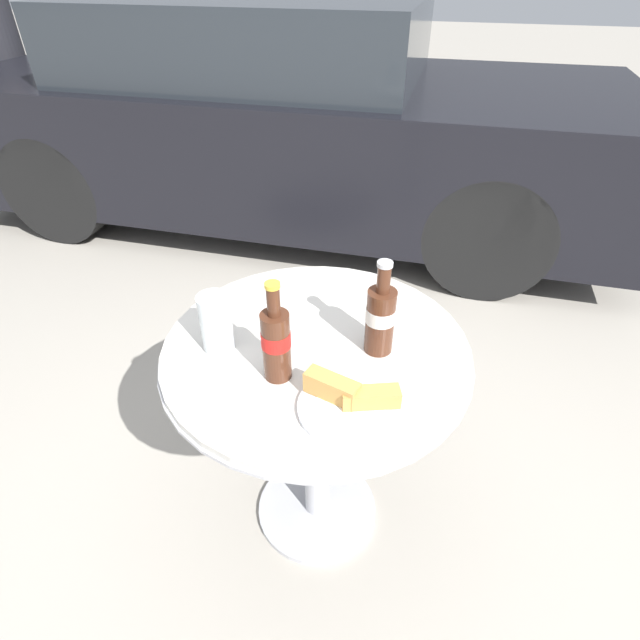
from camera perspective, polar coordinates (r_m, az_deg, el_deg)
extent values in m
plane|color=#A8A093|center=(1.85, -0.33, -20.78)|extent=(30.00, 30.00, 0.00)
cylinder|color=#B7B7BC|center=(1.84, -0.33, -20.61)|extent=(0.40, 0.40, 0.02)
cylinder|color=#B7B7BC|center=(1.55, -0.38, -13.41)|extent=(0.08, 0.08, 0.70)
cylinder|color=#B7B7BC|center=(1.31, -0.44, -3.65)|extent=(0.81, 0.81, 0.01)
cylinder|color=beige|center=(1.30, -0.44, -3.14)|extent=(0.79, 0.79, 0.02)
cylinder|color=#4C2819|center=(1.23, 6.87, -0.15)|extent=(0.07, 0.07, 0.17)
cylinder|color=silver|center=(1.22, 6.94, 0.63)|extent=(0.07, 0.07, 0.04)
cylinder|color=#4C2819|center=(1.16, 7.30, 4.66)|extent=(0.03, 0.03, 0.07)
cylinder|color=silver|center=(1.14, 7.45, 6.36)|extent=(0.04, 0.04, 0.01)
cylinder|color=#4C2819|center=(1.15, -5.01, -3.00)|extent=(0.07, 0.07, 0.18)
cylinder|color=red|center=(1.14, -5.06, -2.17)|extent=(0.07, 0.07, 0.04)
cylinder|color=#4C2819|center=(1.07, -5.36, 2.15)|extent=(0.03, 0.03, 0.07)
cylinder|color=gold|center=(1.05, -5.48, 3.98)|extent=(0.03, 0.03, 0.01)
cylinder|color=black|center=(1.27, -11.71, -0.96)|extent=(0.07, 0.07, 0.12)
cylinder|color=silver|center=(1.26, -11.81, -0.34)|extent=(0.08, 0.08, 0.16)
cylinder|color=white|center=(1.12, 3.39, -9.92)|extent=(0.23, 0.23, 0.01)
cube|color=white|center=(1.12, 3.40, -9.67)|extent=(0.18, 0.18, 0.00)
cube|color=#C68E47|center=(1.12, 1.36, -7.68)|extent=(0.13, 0.08, 0.05)
cube|color=#C68E47|center=(1.11, 5.83, -8.75)|extent=(0.13, 0.08, 0.04)
cube|color=black|center=(3.59, -3.47, 20.33)|extent=(4.26, 1.70, 0.74)
cube|color=#23282D|center=(3.54, -7.65, 29.49)|extent=(2.05, 1.50, 0.42)
cylinder|color=black|center=(4.21, 18.38, 18.09)|extent=(0.68, 0.20, 0.68)
cylinder|color=black|center=(2.82, 18.61, 9.02)|extent=(0.68, 0.20, 0.68)
cylinder|color=black|center=(4.83, -16.65, 20.64)|extent=(0.68, 0.20, 0.68)
cylinder|color=black|center=(3.68, -27.81, 13.15)|extent=(0.68, 0.20, 0.68)
cylinder|color=black|center=(5.18, -30.69, 18.64)|extent=(0.14, 0.14, 0.74)
cylinder|color=black|center=(5.02, -30.19, 18.33)|extent=(0.14, 0.14, 0.74)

